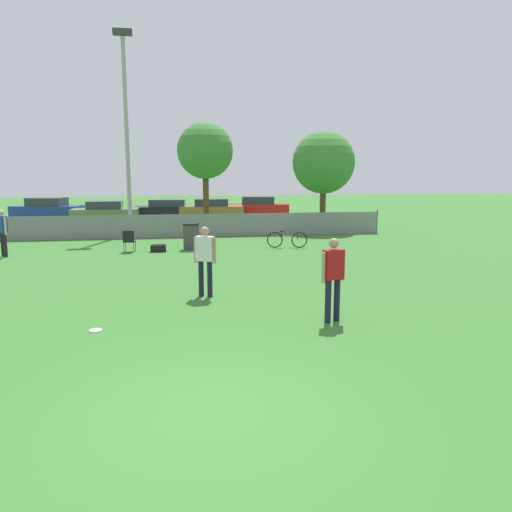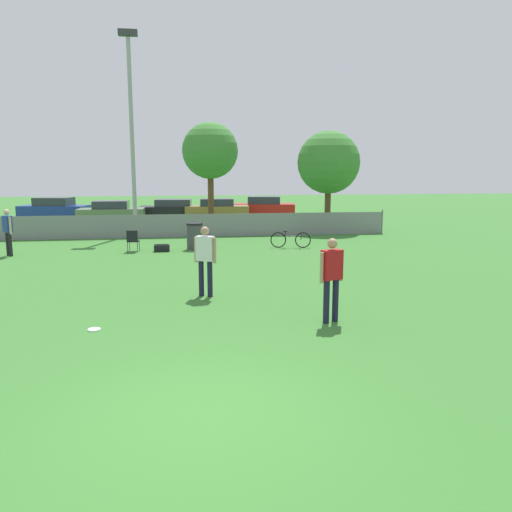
% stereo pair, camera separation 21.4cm
% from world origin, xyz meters
% --- Properties ---
extents(ground_plane, '(120.00, 120.00, 0.00)m').
position_xyz_m(ground_plane, '(0.00, 0.00, 0.00)').
color(ground_plane, '#38722D').
extents(fence_backline, '(19.76, 0.07, 1.21)m').
position_xyz_m(fence_backline, '(0.00, 18.00, 0.55)').
color(fence_backline, gray).
rests_on(fence_backline, ground_plane).
extents(light_pole, '(0.90, 0.36, 9.75)m').
position_xyz_m(light_pole, '(-2.55, 19.65, 5.66)').
color(light_pole, '#9E9EA3').
rests_on(light_pole, ground_plane).
extents(tree_near_pole, '(2.99, 2.99, 5.70)m').
position_xyz_m(tree_near_pole, '(1.36, 21.15, 4.18)').
color(tree_near_pole, brown).
rests_on(tree_near_pole, ground_plane).
extents(tree_far_right, '(3.29, 3.29, 5.23)m').
position_xyz_m(tree_far_right, '(7.50, 19.80, 3.57)').
color(tree_far_right, brown).
rests_on(tree_far_right, ground_plane).
extents(player_defender_red, '(0.55, 0.36, 1.77)m').
position_xyz_m(player_defender_red, '(2.83, 3.68, 1.04)').
color(player_defender_red, '#191933').
rests_on(player_defender_red, ground_plane).
extents(player_receiver_white, '(0.54, 0.39, 1.77)m').
position_xyz_m(player_receiver_white, '(0.35, 6.26, 1.04)').
color(player_receiver_white, '#191933').
rests_on(player_receiver_white, ground_plane).
extents(spectator_in_blue, '(0.43, 0.45, 1.74)m').
position_xyz_m(spectator_in_blue, '(-6.61, 13.46, 1.01)').
color(spectator_in_blue, black).
rests_on(spectator_in_blue, ground_plane).
extents(frisbee_disc, '(0.26, 0.26, 0.03)m').
position_xyz_m(frisbee_disc, '(-1.98, 3.85, 0.01)').
color(frisbee_disc, white).
rests_on(frisbee_disc, ground_plane).
extents(folding_chair_sideline, '(0.47, 0.47, 0.85)m').
position_xyz_m(folding_chair_sideline, '(-2.14, 13.80, 0.48)').
color(folding_chair_sideline, '#333338').
rests_on(folding_chair_sideline, ground_plane).
extents(bicycle_sideline, '(1.64, 0.48, 0.70)m').
position_xyz_m(bicycle_sideline, '(4.21, 13.89, 0.34)').
color(bicycle_sideline, black).
rests_on(bicycle_sideline, ground_plane).
extents(trash_bin, '(0.66, 0.66, 1.06)m').
position_xyz_m(trash_bin, '(0.28, 14.14, 0.54)').
color(trash_bin, '#3F3F44').
rests_on(trash_bin, ground_plane).
extents(gear_bag_sideline, '(0.60, 0.33, 0.29)m').
position_xyz_m(gear_bag_sideline, '(-1.02, 13.70, 0.14)').
color(gear_bag_sideline, black).
rests_on(gear_bag_sideline, ground_plane).
extents(parked_car_blue, '(4.61, 2.62, 1.43)m').
position_xyz_m(parked_car_blue, '(-8.57, 28.56, 0.69)').
color(parked_car_blue, black).
rests_on(parked_car_blue, ground_plane).
extents(parked_car_olive, '(4.03, 1.80, 1.32)m').
position_xyz_m(parked_car_olive, '(-4.59, 26.13, 0.64)').
color(parked_car_olive, black).
rests_on(parked_car_olive, ground_plane).
extents(parked_car_dark, '(4.63, 2.20, 1.28)m').
position_xyz_m(parked_car_dark, '(-0.77, 27.91, 0.63)').
color(parked_car_dark, black).
rests_on(parked_car_dark, ground_plane).
extents(parked_car_tan, '(4.30, 2.04, 1.33)m').
position_xyz_m(parked_car_tan, '(2.11, 27.39, 0.67)').
color(parked_car_tan, black).
rests_on(parked_car_tan, ground_plane).
extents(parked_car_red, '(4.54, 2.53, 1.38)m').
position_xyz_m(parked_car_red, '(5.53, 28.76, 0.67)').
color(parked_car_red, black).
rests_on(parked_car_red, ground_plane).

